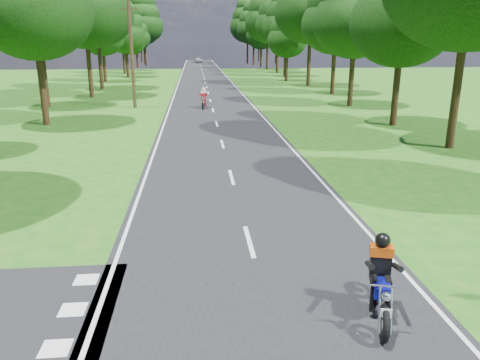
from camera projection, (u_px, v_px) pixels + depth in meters
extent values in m
plane|color=#175713|center=(259.00, 279.00, 10.33)|extent=(160.00, 160.00, 0.00)
cube|color=black|center=(205.00, 83.00, 58.01)|extent=(7.00, 140.00, 0.02)
cube|color=silver|center=(249.00, 241.00, 12.23)|extent=(0.12, 2.00, 0.01)
cube|color=silver|center=(231.00, 177.00, 17.95)|extent=(0.12, 2.00, 0.01)
cube|color=silver|center=(222.00, 144.00, 23.68)|extent=(0.12, 2.00, 0.01)
cube|color=silver|center=(217.00, 124.00, 29.40)|extent=(0.12, 2.00, 0.01)
cube|color=silver|center=(213.00, 110.00, 35.12)|extent=(0.12, 2.00, 0.01)
cube|color=silver|center=(210.00, 100.00, 40.84)|extent=(0.12, 2.00, 0.01)
cube|color=silver|center=(208.00, 93.00, 46.56)|extent=(0.12, 2.00, 0.01)
cube|color=silver|center=(207.00, 87.00, 52.28)|extent=(0.12, 2.00, 0.01)
cube|color=silver|center=(205.00, 83.00, 58.01)|extent=(0.12, 2.00, 0.01)
cube|color=silver|center=(204.00, 79.00, 63.73)|extent=(0.12, 2.00, 0.01)
cube|color=silver|center=(203.00, 76.00, 69.45)|extent=(0.12, 2.00, 0.01)
cube|color=silver|center=(203.00, 73.00, 75.17)|extent=(0.12, 2.00, 0.01)
cube|color=silver|center=(202.00, 71.00, 80.89)|extent=(0.12, 2.00, 0.01)
cube|color=silver|center=(201.00, 69.00, 86.61)|extent=(0.12, 2.00, 0.01)
cube|color=silver|center=(201.00, 67.00, 92.34)|extent=(0.12, 2.00, 0.01)
cube|color=silver|center=(201.00, 65.00, 98.06)|extent=(0.12, 2.00, 0.01)
cube|color=silver|center=(200.00, 64.00, 103.78)|extent=(0.12, 2.00, 0.01)
cube|color=silver|center=(200.00, 63.00, 109.50)|extent=(0.12, 2.00, 0.01)
cube|color=silver|center=(200.00, 61.00, 115.22)|extent=(0.12, 2.00, 0.01)
cube|color=silver|center=(199.00, 60.00, 120.94)|extent=(0.12, 2.00, 0.01)
cube|color=silver|center=(179.00, 83.00, 57.71)|extent=(0.10, 140.00, 0.01)
cube|color=silver|center=(232.00, 82.00, 58.31)|extent=(0.10, 140.00, 0.01)
cube|color=silver|center=(56.00, 348.00, 7.98)|extent=(0.50, 0.50, 0.01)
cube|color=silver|center=(73.00, 310.00, 9.12)|extent=(0.50, 0.50, 0.01)
cube|color=silver|center=(86.00, 280.00, 10.27)|extent=(0.50, 0.50, 0.01)
cylinder|color=black|center=(43.00, 93.00, 28.61)|extent=(0.40, 0.40, 3.91)
ellipsoid|color=black|center=(33.00, 10.00, 27.22)|extent=(6.85, 6.85, 5.82)
cylinder|color=black|center=(45.00, 83.00, 36.44)|extent=(0.40, 0.40, 3.79)
ellipsoid|color=black|center=(38.00, 19.00, 35.10)|extent=(6.64, 6.64, 5.64)
cylinder|color=black|center=(90.00, 73.00, 42.68)|extent=(0.40, 0.40, 4.32)
ellipsoid|color=black|center=(84.00, 12.00, 41.15)|extent=(7.56, 7.56, 6.42)
cylinder|color=black|center=(101.00, 68.00, 49.78)|extent=(0.40, 0.40, 4.40)
ellipsoid|color=black|center=(96.00, 14.00, 48.22)|extent=(7.71, 7.71, 6.55)
cylinder|color=black|center=(105.00, 69.00, 59.06)|extent=(0.40, 0.40, 3.20)
ellipsoid|color=black|center=(102.00, 36.00, 57.93)|extent=(5.60, 5.60, 4.76)
ellipsoid|color=black|center=(101.00, 23.00, 57.48)|extent=(4.80, 4.80, 4.08)
ellipsoid|color=black|center=(100.00, 9.00, 57.03)|extent=(3.60, 3.60, 3.06)
cylinder|color=black|center=(128.00, 66.00, 66.26)|extent=(0.40, 0.40, 3.22)
ellipsoid|color=black|center=(126.00, 36.00, 65.12)|extent=(5.64, 5.64, 4.79)
ellipsoid|color=black|center=(125.00, 25.00, 64.67)|extent=(4.83, 4.83, 4.11)
ellipsoid|color=black|center=(124.00, 12.00, 64.22)|extent=(3.62, 3.62, 3.08)
cylinder|color=black|center=(124.00, 62.00, 73.46)|extent=(0.40, 0.40, 3.61)
ellipsoid|color=black|center=(122.00, 32.00, 72.19)|extent=(6.31, 6.31, 5.37)
ellipsoid|color=black|center=(121.00, 20.00, 71.68)|extent=(5.41, 5.41, 4.60)
ellipsoid|color=black|center=(120.00, 8.00, 71.18)|extent=(4.06, 4.06, 3.45)
cylinder|color=black|center=(133.00, 63.00, 81.09)|extent=(0.40, 0.40, 2.67)
ellipsoid|color=black|center=(132.00, 43.00, 80.15)|extent=(4.67, 4.67, 3.97)
ellipsoid|color=black|center=(131.00, 35.00, 79.78)|extent=(4.00, 4.00, 3.40)
ellipsoid|color=black|center=(130.00, 27.00, 79.40)|extent=(3.00, 3.00, 2.55)
cylinder|color=black|center=(137.00, 59.00, 89.75)|extent=(0.40, 0.40, 3.09)
ellipsoid|color=black|center=(136.00, 39.00, 88.65)|extent=(5.40, 5.40, 4.59)
ellipsoid|color=black|center=(136.00, 30.00, 88.22)|extent=(4.63, 4.63, 3.93)
ellipsoid|color=black|center=(135.00, 22.00, 87.79)|extent=(3.47, 3.47, 2.95)
cylinder|color=black|center=(145.00, 55.00, 95.84)|extent=(0.40, 0.40, 4.48)
ellipsoid|color=black|center=(144.00, 26.00, 94.26)|extent=(7.84, 7.84, 6.66)
ellipsoid|color=black|center=(143.00, 15.00, 93.63)|extent=(6.72, 6.72, 5.71)
ellipsoid|color=black|center=(143.00, 3.00, 93.01)|extent=(5.04, 5.04, 4.28)
cylinder|color=black|center=(145.00, 54.00, 104.36)|extent=(0.40, 0.40, 4.09)
ellipsoid|color=black|center=(143.00, 31.00, 102.92)|extent=(7.16, 7.16, 6.09)
ellipsoid|color=black|center=(143.00, 21.00, 102.34)|extent=(6.14, 6.14, 5.22)
ellipsoid|color=black|center=(142.00, 11.00, 101.77)|extent=(4.61, 4.61, 3.92)
cylinder|color=black|center=(455.00, 101.00, 22.32)|extent=(0.40, 0.40, 4.56)
cylinder|color=black|center=(395.00, 97.00, 28.65)|extent=(0.40, 0.40, 3.49)
ellipsoid|color=black|center=(402.00, 23.00, 27.41)|extent=(6.12, 6.12, 5.20)
cylinder|color=black|center=(351.00, 82.00, 37.11)|extent=(0.40, 0.40, 3.69)
ellipsoid|color=black|center=(355.00, 22.00, 35.80)|extent=(6.46, 6.46, 5.49)
cylinder|color=black|center=(333.00, 74.00, 45.63)|extent=(0.40, 0.40, 3.74)
ellipsoid|color=black|center=(336.00, 25.00, 44.30)|extent=(6.55, 6.55, 5.57)
ellipsoid|color=black|center=(337.00, 4.00, 43.78)|extent=(5.62, 5.62, 4.77)
cylinder|color=black|center=(309.00, 65.00, 53.37)|extent=(0.40, 0.40, 4.64)
ellipsoid|color=black|center=(311.00, 12.00, 51.73)|extent=(8.12, 8.12, 6.91)
cylinder|color=black|center=(286.00, 69.00, 60.38)|extent=(0.40, 0.40, 2.91)
ellipsoid|color=black|center=(287.00, 40.00, 59.36)|extent=(5.09, 5.09, 4.33)
ellipsoid|color=black|center=(288.00, 29.00, 58.95)|extent=(4.36, 4.36, 3.71)
ellipsoid|color=black|center=(288.00, 17.00, 58.54)|extent=(3.27, 3.27, 2.78)
cylinder|color=black|center=(285.00, 63.00, 67.49)|extent=(0.40, 0.40, 3.88)
ellipsoid|color=black|center=(286.00, 28.00, 66.12)|extent=(6.78, 6.78, 5.77)
ellipsoid|color=black|center=(286.00, 14.00, 65.57)|extent=(5.81, 5.81, 4.94)
ellipsoid|color=black|center=(287.00, 0.00, 65.03)|extent=(4.36, 4.36, 3.71)
cylinder|color=black|center=(277.00, 59.00, 75.55)|extent=(0.40, 0.40, 4.18)
ellipsoid|color=black|center=(278.00, 26.00, 74.07)|extent=(7.31, 7.31, 6.21)
ellipsoid|color=black|center=(278.00, 12.00, 73.49)|extent=(6.27, 6.27, 5.33)
cylinder|color=black|center=(267.00, 56.00, 84.00)|extent=(0.40, 0.40, 4.63)
ellipsoid|color=black|center=(268.00, 23.00, 82.37)|extent=(8.11, 8.11, 6.89)
ellipsoid|color=black|center=(268.00, 9.00, 81.72)|extent=(6.95, 6.95, 5.91)
cylinder|color=black|center=(261.00, 58.00, 91.12)|extent=(0.40, 0.40, 3.36)
ellipsoid|color=black|center=(261.00, 36.00, 89.94)|extent=(5.88, 5.88, 5.00)
ellipsoid|color=black|center=(261.00, 27.00, 89.47)|extent=(5.04, 5.04, 4.29)
ellipsoid|color=black|center=(261.00, 18.00, 89.00)|extent=(3.78, 3.78, 3.21)
cylinder|color=black|center=(254.00, 55.00, 97.86)|extent=(0.40, 0.40, 4.09)
ellipsoid|color=black|center=(254.00, 30.00, 96.42)|extent=(7.15, 7.15, 6.08)
ellipsoid|color=black|center=(254.00, 20.00, 95.85)|extent=(6.13, 6.13, 5.21)
ellipsoid|color=black|center=(254.00, 10.00, 95.27)|extent=(4.60, 4.60, 3.91)
cylinder|color=black|center=(247.00, 53.00, 105.16)|extent=(0.40, 0.40, 4.48)
ellipsoid|color=black|center=(248.00, 28.00, 103.58)|extent=(7.84, 7.84, 6.66)
ellipsoid|color=black|center=(248.00, 17.00, 102.95)|extent=(6.72, 6.72, 5.71)
ellipsoid|color=black|center=(248.00, 7.00, 102.33)|extent=(5.04, 5.04, 4.28)
cylinder|color=black|center=(142.00, 54.00, 113.41)|extent=(0.40, 0.40, 3.84)
ellipsoid|color=black|center=(140.00, 33.00, 112.05)|extent=(6.72, 6.72, 5.71)
ellipsoid|color=black|center=(140.00, 25.00, 111.51)|extent=(5.76, 5.76, 4.90)
ellipsoid|color=black|center=(139.00, 17.00, 110.97)|extent=(4.32, 4.32, 3.67)
cylinder|color=black|center=(259.00, 53.00, 117.90)|extent=(0.40, 0.40, 4.16)
ellipsoid|color=black|center=(259.00, 31.00, 116.43)|extent=(7.28, 7.28, 6.19)
ellipsoid|color=black|center=(259.00, 23.00, 115.85)|extent=(6.24, 6.24, 5.30)
ellipsoid|color=black|center=(259.00, 14.00, 115.27)|extent=(4.68, 4.68, 3.98)
cylinder|color=black|center=(124.00, 56.00, 98.97)|extent=(0.40, 0.40, 3.52)
ellipsoid|color=black|center=(123.00, 35.00, 97.72)|extent=(6.16, 6.16, 5.24)
ellipsoid|color=black|center=(122.00, 26.00, 97.23)|extent=(5.28, 5.28, 4.49)
ellipsoid|color=black|center=(122.00, 18.00, 96.74)|extent=(3.96, 3.96, 3.37)
cylinder|color=black|center=(276.00, 53.00, 104.69)|extent=(0.40, 0.40, 4.48)
ellipsoid|color=black|center=(277.00, 27.00, 103.10)|extent=(7.84, 7.84, 6.66)
ellipsoid|color=black|center=(277.00, 17.00, 102.48)|extent=(6.72, 6.72, 5.71)
ellipsoid|color=black|center=(277.00, 6.00, 101.85)|extent=(5.04, 5.04, 4.28)
cylinder|color=#382616|center=(132.00, 55.00, 35.34)|extent=(0.26, 0.26, 8.00)
cube|color=#382616|center=(129.00, 9.00, 34.39)|extent=(1.20, 0.10, 0.10)
imported|color=silver|center=(198.00, 60.00, 108.24)|extent=(2.35, 3.95, 1.26)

